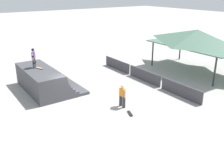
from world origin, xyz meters
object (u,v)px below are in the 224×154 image
skater_on_deck (34,57)px  bystander_walking (122,95)px  skateboard_on_ground (130,113)px  parked_car_tan (224,48)px  skateboard_on_deck (40,68)px

skater_on_deck → bystander_walking: bearing=62.1°
skateboard_on_ground → parked_car_tan: size_ratio=0.17×
skateboard_on_ground → skateboard_on_deck: bearing=-135.1°
skater_on_deck → bystander_walking: size_ratio=0.96×
skateboard_on_deck → skateboard_on_ground: bearing=3.7°
skater_on_deck → skateboard_on_deck: bearing=58.8°
skateboard_on_ground → parked_car_tan: 22.20m
skateboard_on_deck → bystander_walking: skateboard_on_deck is taller
parked_car_tan → skateboard_on_ground: bearing=-61.5°
skater_on_deck → bystander_walking: (6.95, 3.94, -1.90)m
skater_on_deck → parked_car_tan: 25.09m
skateboard_on_deck → skateboard_on_ground: size_ratio=0.99×
skater_on_deck → skateboard_on_ground: size_ratio=2.05×
bystander_walking → parked_car_tan: (-5.19, 20.99, -0.35)m
skateboard_on_deck → skateboard_on_ground: skateboard_on_deck is taller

